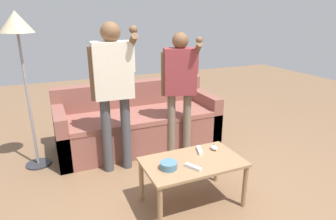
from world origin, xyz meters
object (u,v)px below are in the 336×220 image
at_px(coffee_table, 193,167).
at_px(game_remote_wand_near, 193,167).
at_px(snack_bowl, 169,165).
at_px(game_remote_nunchuk, 214,148).
at_px(couch, 138,124).
at_px(floor_lamp, 18,34).
at_px(player_right, 180,81).
at_px(game_remote_wand_far, 199,150).
at_px(player_left, 113,82).

relative_size(coffee_table, game_remote_wand_near, 5.88).
bearing_deg(coffee_table, game_remote_wand_near, -117.34).
relative_size(snack_bowl, game_remote_nunchuk, 1.71).
relative_size(couch, snack_bowl, 14.04).
bearing_deg(floor_lamp, game_remote_wand_near, -49.74).
xyz_separation_m(couch, snack_bowl, (-0.20, -1.51, 0.18)).
relative_size(game_remote_nunchuk, player_right, 0.06).
distance_m(snack_bowl, game_remote_nunchuk, 0.57).
bearing_deg(player_right, game_remote_wand_far, -102.59).
bearing_deg(game_remote_wand_far, coffee_table, -136.77).
xyz_separation_m(floor_lamp, player_right, (1.67, -0.40, -0.56)).
bearing_deg(game_remote_wand_far, game_remote_wand_near, -128.70).
bearing_deg(coffee_table, game_remote_nunchuk, 21.66).
height_order(coffee_table, game_remote_wand_far, game_remote_wand_far).
xyz_separation_m(player_right, game_remote_wand_far, (-0.19, -0.85, -0.50)).
distance_m(couch, game_remote_wand_far, 1.36).
xyz_separation_m(coffee_table, game_remote_nunchuk, (0.30, 0.12, 0.08)).
height_order(couch, player_left, player_left).
bearing_deg(player_right, game_remote_nunchuk, -92.49).
bearing_deg(snack_bowl, floor_lamp, 127.42).
bearing_deg(game_remote_wand_far, player_left, 128.96).
bearing_deg(coffee_table, snack_bowl, -171.81).
bearing_deg(floor_lamp, player_left, -28.59).
bearing_deg(floor_lamp, game_remote_nunchuk, -37.61).
bearing_deg(game_remote_nunchuk, game_remote_wand_far, 172.94).
bearing_deg(game_remote_nunchuk, player_right, 87.51).
distance_m(couch, game_remote_wand_near, 1.61).
distance_m(game_remote_nunchuk, player_left, 1.24).
distance_m(coffee_table, snack_bowl, 0.27).
bearing_deg(coffee_table, floor_lamp, 134.18).
distance_m(floor_lamp, game_remote_wand_near, 2.23).
bearing_deg(player_right, player_left, -174.93).
bearing_deg(player_left, game_remote_wand_far, -51.04).
bearing_deg(floor_lamp, game_remote_wand_far, -39.91).
distance_m(coffee_table, player_left, 1.22).
distance_m(floor_lamp, game_remote_wand_far, 2.20).
relative_size(floor_lamp, player_left, 1.06).
relative_size(couch, player_left, 1.29).
xyz_separation_m(game_remote_nunchuk, floor_lamp, (-1.64, 1.26, 1.04)).
relative_size(game_remote_wand_near, game_remote_wand_far, 0.98).
distance_m(snack_bowl, floor_lamp, 2.06).
xyz_separation_m(couch, coffee_table, (0.05, -1.47, 0.09)).
height_order(couch, snack_bowl, couch).
bearing_deg(player_left, couch, 52.83).
bearing_deg(player_left, game_remote_nunchuk, -45.56).
height_order(game_remote_nunchuk, player_right, player_right).
height_order(snack_bowl, game_remote_wand_far, snack_bowl).
bearing_deg(snack_bowl, game_remote_wand_near, -25.03).
xyz_separation_m(game_remote_nunchuk, player_right, (0.04, 0.86, 0.49)).
xyz_separation_m(coffee_table, player_right, (0.33, 0.98, 0.57)).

